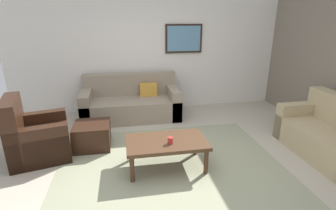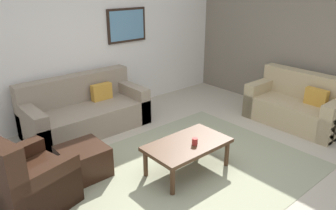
# 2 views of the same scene
# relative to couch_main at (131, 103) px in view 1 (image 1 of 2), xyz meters

# --- Properties ---
(ground_plane) EXTENTS (8.00, 8.00, 0.00)m
(ground_plane) POSITION_rel_couch_main_xyz_m (0.46, -2.08, -0.30)
(ground_plane) COLOR #B2A893
(rear_partition) EXTENTS (6.00, 0.12, 2.80)m
(rear_partition) POSITION_rel_couch_main_xyz_m (0.46, 0.52, 1.10)
(rear_partition) COLOR silver
(rear_partition) RESTS_ON ground_plane
(area_rug) EXTENTS (3.15, 2.57, 0.01)m
(area_rug) POSITION_rel_couch_main_xyz_m (0.46, -2.08, -0.29)
(area_rug) COLOR gray
(area_rug) RESTS_ON ground_plane
(couch_main) EXTENTS (1.97, 0.94, 0.88)m
(couch_main) POSITION_rel_couch_main_xyz_m (0.00, 0.00, 0.00)
(couch_main) COLOR gray
(couch_main) RESTS_ON ground_plane
(couch_loveseat) EXTENTS (0.82, 1.59, 0.88)m
(couch_loveseat) POSITION_rel_couch_main_xyz_m (2.94, -2.23, 0.01)
(couch_loveseat) COLOR tan
(couch_loveseat) RESTS_ON ground_plane
(armchair_leather) EXTENTS (0.96, 0.96, 0.95)m
(armchair_leather) POSITION_rel_couch_main_xyz_m (-1.49, -1.48, 0.01)
(armchair_leather) COLOR black
(armchair_leather) RESTS_ON ground_plane
(ottoman) EXTENTS (0.56, 0.56, 0.40)m
(ottoman) POSITION_rel_couch_main_xyz_m (-0.68, -1.29, -0.10)
(ottoman) COLOR black
(ottoman) RESTS_ON ground_plane
(coffee_table) EXTENTS (1.10, 0.64, 0.41)m
(coffee_table) POSITION_rel_couch_main_xyz_m (0.40, -2.09, 0.06)
(coffee_table) COLOR #472D1C
(coffee_table) RESTS_ON ground_plane
(cup) EXTENTS (0.07, 0.07, 0.09)m
(cup) POSITION_rel_couch_main_xyz_m (0.43, -2.18, 0.16)
(cup) COLOR #B2332D
(cup) RESTS_ON coffee_table
(framed_artwork) EXTENTS (0.82, 0.04, 0.62)m
(framed_artwork) POSITION_rel_couch_main_xyz_m (1.22, 0.43, 1.28)
(framed_artwork) COLOR black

